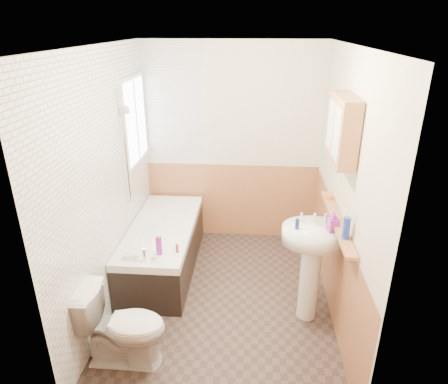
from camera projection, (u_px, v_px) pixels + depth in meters
The scene contains 26 objects.
floor at pixel (223, 298), 4.20m from camera, with size 2.80×2.80×0.00m, color #312623.
ceiling at pixel (223, 45), 3.21m from camera, with size 2.80×2.80×0.00m, color white.
wall_back at pixel (232, 145), 5.00m from camera, with size 2.20×0.02×2.50m, color beige.
wall_front at pixel (204, 278), 2.41m from camera, with size 2.20×0.02×2.50m, color beige.
wall_left at pixel (106, 185), 3.78m from camera, with size 0.02×2.80×2.50m, color beige.
wall_right at pixel (344, 192), 3.63m from camera, with size 0.02×2.80×2.50m, color beige.
wainscot_right at pixel (333, 262), 3.92m from camera, with size 0.01×2.80×1.00m, color #B17248.
wainscot_front at pixel (207, 367), 2.73m from camera, with size 2.20×0.01×1.00m, color #B17248.
wainscot_back at pixel (231, 201), 5.27m from camera, with size 2.20×0.01×1.00m, color #B17248.
tile_cladding_left at pixel (109, 185), 3.78m from camera, with size 0.01×2.80×2.50m, color white.
tile_return_back at pixel (172, 105), 4.83m from camera, with size 0.75×0.01×1.50m, color white.
window at pixel (136, 121), 4.49m from camera, with size 0.03×0.79×0.99m.
bathtub at pixel (163, 246), 4.59m from camera, with size 0.70×1.66×0.71m.
shower_riser at pixel (126, 141), 4.09m from camera, with size 0.11×0.08×1.26m.
toilet at pixel (123, 326), 3.30m from camera, with size 0.41×0.73×0.71m, color white.
sink at pixel (312, 254), 3.68m from camera, with size 0.57×0.46×1.10m.
pine_shelf at pixel (337, 221), 3.57m from camera, with size 0.10×1.27×0.03m, color #B17248.
medicine_cabinet at pixel (342, 129), 3.34m from camera, with size 0.16×0.62×0.56m.
foam_can at pixel (346, 228), 3.21m from camera, with size 0.06×0.06×0.19m, color #19339E.
green_bottle at pixel (345, 225), 3.24m from camera, with size 0.04×0.04×0.21m, color black.
black_jar at pixel (329, 197), 3.96m from camera, with size 0.07×0.07×0.04m, color orange.
soap_bottle at pixel (333, 227), 3.48m from camera, with size 0.09×0.19×0.09m, color purple.
clear_bottle at pixel (297, 224), 3.52m from camera, with size 0.04×0.04×0.10m, color navy.
blue_gel at pixel (159, 246), 3.89m from camera, with size 0.05×0.03×0.20m, color purple.
cream_jar at pixel (128, 256), 3.85m from camera, with size 0.08×0.08×0.05m, color silver.
orange_bottle at pixel (177, 249), 3.95m from camera, with size 0.03×0.03×0.09m, color maroon.
Camera 1 is at (0.28, -3.41, 2.67)m, focal length 32.00 mm.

